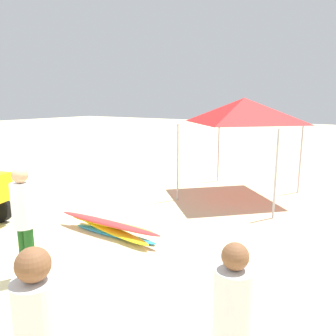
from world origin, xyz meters
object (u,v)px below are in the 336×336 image
(lifeguard_near_left, at_px, (24,217))
(surfboard_pile, at_px, (111,228))
(popup_canopy, at_px, (244,111))
(lifeguard_near_right, at_px, (232,324))

(lifeguard_near_left, bearing_deg, surfboard_pile, 93.47)
(surfboard_pile, bearing_deg, popup_canopy, 74.05)
(lifeguard_near_right, bearing_deg, popup_canopy, 110.22)
(lifeguard_near_left, distance_m, popup_canopy, 6.39)
(surfboard_pile, height_order, popup_canopy, popup_canopy)
(popup_canopy, bearing_deg, surfboard_pile, -105.95)
(surfboard_pile, relative_size, lifeguard_near_right, 1.57)
(surfboard_pile, distance_m, popup_canopy, 4.90)
(lifeguard_near_right, xyz_separation_m, popup_canopy, (-2.43, 6.59, 1.51))
(lifeguard_near_left, xyz_separation_m, lifeguard_near_right, (3.50, -0.45, -0.08))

